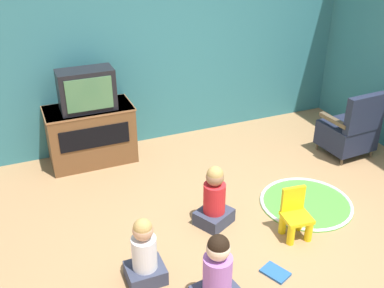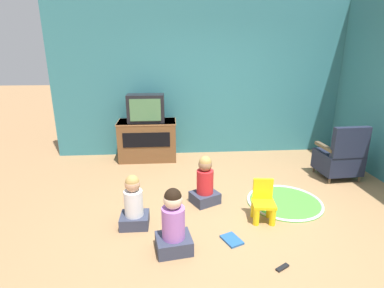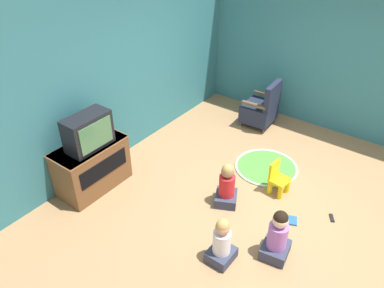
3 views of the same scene
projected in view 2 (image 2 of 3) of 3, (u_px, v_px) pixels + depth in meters
The scene contains 12 objects.
ground_plane at pixel (240, 217), 3.71m from camera, with size 30.00×30.00×0.00m, color #9E754C.
wall_back at pixel (202, 80), 5.67m from camera, with size 5.59×0.12×2.88m.
tv_cabinet at pixel (148, 140), 5.57m from camera, with size 1.06×0.56×0.73m.
television at pixel (146, 108), 5.34m from camera, with size 0.65×0.34×0.50m.
black_armchair at pixel (340, 158), 4.74m from camera, with size 0.62×0.59×0.90m.
yellow_kid_chair at pixel (263, 205), 3.60m from camera, with size 0.29×0.28×0.50m.
play_mat at pixel (284, 202), 4.06m from camera, with size 1.01×1.01×0.04m.
child_watching_left at pixel (205, 183), 3.97m from camera, with size 0.44×0.42×0.67m.
child_watching_center at pixel (134, 204), 3.45m from camera, with size 0.33×0.29×0.64m.
child_watching_right at pixel (173, 225), 3.01m from camera, with size 0.40×0.36×0.70m.
book at pixel (232, 240), 3.24m from camera, with size 0.24×0.28×0.02m.
remote_control at pixel (282, 268), 2.83m from camera, with size 0.15×0.11×0.02m.
Camera 2 is at (-0.85, -3.21, 1.98)m, focal length 28.00 mm.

